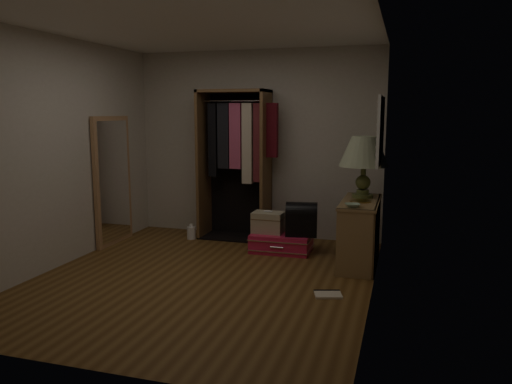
# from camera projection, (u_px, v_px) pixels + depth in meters

# --- Properties ---
(ground) EXTENTS (4.00, 4.00, 0.00)m
(ground) POSITION_uv_depth(u_px,v_px,m) (204.00, 278.00, 5.32)
(ground) COLOR brown
(ground) RESTS_ON ground
(room_walls) EXTENTS (3.52, 4.02, 2.60)m
(room_walls) POSITION_uv_depth(u_px,v_px,m) (210.00, 137.00, 5.10)
(room_walls) COLOR beige
(room_walls) RESTS_ON ground
(console_bookshelf) EXTENTS (0.42, 1.12, 0.75)m
(console_bookshelf) POSITION_uv_depth(u_px,v_px,m) (360.00, 230.00, 5.80)
(console_bookshelf) COLOR olive
(console_bookshelf) RESTS_ON ground
(open_wardrobe) EXTENTS (1.09, 0.50, 2.05)m
(open_wardrobe) POSITION_uv_depth(u_px,v_px,m) (238.00, 152.00, 6.86)
(open_wardrobe) COLOR brown
(open_wardrobe) RESTS_ON ground
(floor_mirror) EXTENTS (0.06, 0.80, 1.70)m
(floor_mirror) POSITION_uv_depth(u_px,v_px,m) (113.00, 181.00, 6.62)
(floor_mirror) COLOR tan
(floor_mirror) RESTS_ON ground
(pink_suitcase) EXTENTS (0.77, 0.57, 0.23)m
(pink_suitcase) POSITION_uv_depth(u_px,v_px,m) (282.00, 242.00, 6.35)
(pink_suitcase) COLOR #D31945
(pink_suitcase) RESTS_ON ground
(train_case) EXTENTS (0.40, 0.28, 0.28)m
(train_case) POSITION_uv_depth(u_px,v_px,m) (268.00, 222.00, 6.34)
(train_case) COLOR tan
(train_case) RESTS_ON pink_suitcase
(black_bag) EXTENTS (0.42, 0.31, 0.42)m
(black_bag) POSITION_uv_depth(u_px,v_px,m) (301.00, 218.00, 6.19)
(black_bag) COLOR black
(black_bag) RESTS_ON pink_suitcase
(table_lamp) EXTENTS (0.72, 0.72, 0.72)m
(table_lamp) POSITION_uv_depth(u_px,v_px,m) (364.00, 153.00, 5.84)
(table_lamp) COLOR #4E5A2B
(table_lamp) RESTS_ON console_bookshelf
(brass_tray) EXTENTS (0.24, 0.24, 0.01)m
(brass_tray) POSITION_uv_depth(u_px,v_px,m) (360.00, 201.00, 5.64)
(brass_tray) COLOR olive
(brass_tray) RESTS_ON console_bookshelf
(ceramic_bowl) EXTENTS (0.20, 0.20, 0.04)m
(ceramic_bowl) POSITION_uv_depth(u_px,v_px,m) (352.00, 205.00, 5.31)
(ceramic_bowl) COLOR #9FBC9D
(ceramic_bowl) RESTS_ON console_bookshelf
(white_jug) EXTENTS (0.13, 0.13, 0.21)m
(white_jug) POSITION_uv_depth(u_px,v_px,m) (191.00, 233.00, 6.95)
(white_jug) COLOR white
(white_jug) RESTS_ON ground
(floor_book) EXTENTS (0.31, 0.27, 0.02)m
(floor_book) POSITION_uv_depth(u_px,v_px,m) (328.00, 294.00, 4.84)
(floor_book) COLOR beige
(floor_book) RESTS_ON ground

